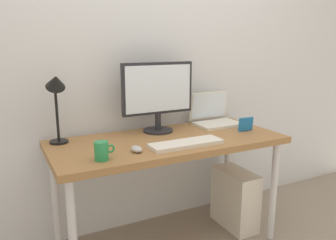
% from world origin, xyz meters
% --- Properties ---
extents(back_wall, '(4.40, 0.04, 2.60)m').
position_xyz_m(back_wall, '(0.00, 0.38, 1.30)').
color(back_wall, silver).
rests_on(back_wall, ground_plane).
extents(desk, '(1.44, 0.64, 0.73)m').
position_xyz_m(desk, '(0.00, 0.00, 0.66)').
color(desk, olive).
rests_on(desk, ground_plane).
extents(monitor, '(0.50, 0.20, 0.46)m').
position_xyz_m(monitor, '(0.02, 0.19, 0.99)').
color(monitor, '#232328').
rests_on(monitor, desk).
extents(laptop, '(0.32, 0.26, 0.23)m').
position_xyz_m(laptop, '(0.48, 0.20, 0.79)').
color(laptop, silver).
rests_on(laptop, desk).
extents(desk_lamp, '(0.11, 0.16, 0.44)m').
position_xyz_m(desk_lamp, '(-0.62, 0.19, 1.04)').
color(desk_lamp, black).
rests_on(desk_lamp, desk).
extents(keyboard, '(0.44, 0.14, 0.02)m').
position_xyz_m(keyboard, '(0.03, -0.18, 0.74)').
color(keyboard, silver).
rests_on(keyboard, desk).
extents(mouse, '(0.06, 0.09, 0.03)m').
position_xyz_m(mouse, '(-0.27, -0.15, 0.75)').
color(mouse, '#B2B2B7').
rests_on(mouse, desk).
extents(coffee_mug, '(0.11, 0.07, 0.10)m').
position_xyz_m(coffee_mug, '(-0.48, -0.20, 0.78)').
color(coffee_mug, '#268C4C').
rests_on(coffee_mug, desk).
extents(photo_frame, '(0.11, 0.02, 0.09)m').
position_xyz_m(photo_frame, '(0.56, -0.07, 0.78)').
color(photo_frame, '#1E72BF').
rests_on(photo_frame, desk).
extents(computer_tower, '(0.18, 0.36, 0.42)m').
position_xyz_m(computer_tower, '(0.54, -0.01, 0.21)').
color(computer_tower, silver).
rests_on(computer_tower, ground_plane).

